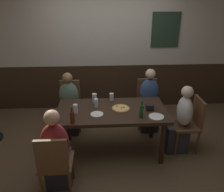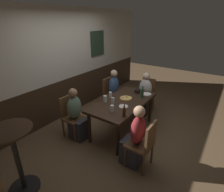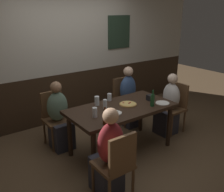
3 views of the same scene
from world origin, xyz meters
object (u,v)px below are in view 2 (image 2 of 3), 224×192
(chair_left_far, at_px, (71,114))
(person_left_near, at_px, (135,140))
(chair_head_east, at_px, (147,93))
(person_left_far, at_px, (77,118))
(tumbler_short, at_px, (113,101))
(plate_white_large, at_px, (147,94))
(chair_left_near, at_px, (144,143))
(pint_glass_amber, at_px, (112,109))
(pizza, at_px, (126,98))
(beer_bottle_green, at_px, (142,93))
(chair_right_far, at_px, (110,92))
(person_head_east, at_px, (144,97))
(side_bar_table, at_px, (16,156))
(dining_table, at_px, (123,105))
(beer_bottle_brown, at_px, (124,112))
(beer_glass_half, at_px, (105,99))
(person_right_far, at_px, (115,94))
(highball_clear, at_px, (110,95))
(plate_white_small, at_px, (123,106))
(condiment_caddy, at_px, (137,91))

(chair_left_far, bearing_deg, person_left_near, -90.00)
(chair_head_east, relative_size, person_left_far, 0.80)
(tumbler_short, relative_size, plate_white_large, 0.64)
(chair_left_near, xyz_separation_m, pint_glass_amber, (0.20, 0.76, 0.30))
(pizza, distance_m, beer_bottle_green, 0.38)
(person_left_near, distance_m, pizza, 1.13)
(chair_right_far, bearing_deg, person_head_east, -67.26)
(tumbler_short, relative_size, side_bar_table, 0.13)
(chair_head_east, bearing_deg, dining_table, 180.00)
(beer_bottle_brown, bearing_deg, person_left_near, -118.96)
(chair_left_near, bearing_deg, side_bar_table, 137.76)
(dining_table, relative_size, chair_left_near, 1.86)
(plate_white_large, bearing_deg, dining_table, 157.33)
(dining_table, distance_m, chair_right_far, 1.11)
(person_left_near, bearing_deg, chair_left_far, 90.00)
(chair_left_near, bearing_deg, pizza, 44.63)
(pint_glass_amber, bearing_deg, chair_left_far, 102.15)
(beer_glass_half, bearing_deg, plate_white_large, -31.84)
(person_right_far, relative_size, side_bar_table, 1.08)
(chair_right_far, bearing_deg, pizza, -125.31)
(dining_table, distance_m, beer_glass_half, 0.41)
(side_bar_table, bearing_deg, beer_glass_half, -4.45)
(beer_glass_half, bearing_deg, chair_left_near, -112.56)
(person_left_far, bearing_deg, chair_head_east, -18.89)
(highball_clear, relative_size, tumbler_short, 0.85)
(person_head_east, distance_m, side_bar_table, 3.21)
(chair_left_far, relative_size, pint_glass_amber, 6.41)
(plate_white_small, bearing_deg, condiment_caddy, 7.41)
(person_head_east, xyz_separation_m, plate_white_large, (-0.45, -0.26, 0.29))
(person_head_east, relative_size, beer_bottle_green, 4.27)
(person_left_far, height_order, pizza, person_left_far)
(chair_head_east, height_order, condiment_caddy, chair_head_east)
(dining_table, distance_m, plate_white_large, 0.67)
(tumbler_short, relative_size, beer_bottle_brown, 0.58)
(beer_bottle_brown, distance_m, condiment_caddy, 1.15)
(pizza, xyz_separation_m, side_bar_table, (-2.25, 0.41, -0.14))
(person_head_east, distance_m, beer_bottle_brown, 1.69)
(pint_glass_amber, bearing_deg, beer_bottle_green, -10.31)
(beer_bottle_brown, relative_size, condiment_caddy, 2.14)
(dining_table, relative_size, chair_right_far, 1.86)
(chair_left_near, bearing_deg, chair_head_east, 23.11)
(person_right_far, xyz_separation_m, condiment_caddy, (-0.15, -0.71, 0.31))
(person_left_far, bearing_deg, person_right_far, 0.07)
(person_right_far, relative_size, tumbler_short, 8.29)
(pint_glass_amber, height_order, tumbler_short, same)
(chair_head_east, height_order, plate_white_small, chair_head_east)
(beer_bottle_brown, height_order, plate_white_large, beer_bottle_brown)
(beer_glass_half, bearing_deg, chair_head_east, -10.78)
(highball_clear, distance_m, beer_bottle_green, 0.70)
(chair_left_far, relative_size, chair_head_east, 1.00)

